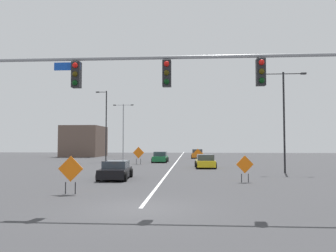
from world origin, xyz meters
The scene contains 15 objects.
ground centered at (0.00, 0.00, 0.00)m, with size 151.20×151.20×0.00m, color #38383A.
road_centre_stripe centered at (0.00, 42.00, 0.00)m, with size 0.16×84.00×0.01m.
traffic_signal_assembly centered at (2.89, -0.02, 4.95)m, with size 14.75×0.44×6.47m.
street_lamp_mid_right centered at (-9.13, 41.14, 5.24)m, with size 3.36×0.24×8.97m.
street_lamp_near_left centered at (-9.62, 31.65, 5.23)m, with size 1.54×0.24×9.68m.
street_lamp_far_right centered at (10.04, 16.42, 5.16)m, with size 3.88×0.24×8.74m.
construction_sign_right_shoulder centered at (2.96, 34.91, 1.08)m, with size 1.18×0.12×1.75m.
construction_sign_left_shoulder centered at (-4.34, 27.03, 1.31)m, with size 1.39×0.32×2.10m.
construction_sign_left_lane centered at (-4.05, 3.39, 1.18)m, with size 1.29×0.06×1.90m.
construction_sign_right_lane centered at (5.48, 9.10, 1.08)m, with size 1.16×0.22×1.74m.
car_yellow_approaching centered at (3.44, 21.73, 0.64)m, with size 2.14×4.13×1.38m.
car_black_near centered at (-3.36, 10.43, 0.61)m, with size 2.18×4.12×1.29m.
car_orange_mid centered at (3.10, 43.55, 0.70)m, with size 2.23×4.27×1.52m.
car_green_far centered at (-2.10, 31.41, 0.67)m, with size 2.02×4.07×1.40m.
roadside_building_west centered at (-18.50, 49.97, 2.90)m, with size 6.90×8.76×5.79m.
Camera 1 is at (1.97, -13.08, 2.55)m, focal length 35.76 mm.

